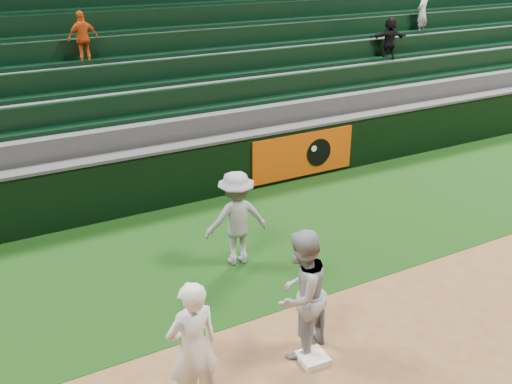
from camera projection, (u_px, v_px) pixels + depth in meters
ground at (317, 345)px, 7.68m from camera, size 70.00×70.00×0.00m
foul_grass at (222, 248)px, 10.09m from camera, size 36.00×4.20×0.01m
first_base at (313, 358)px, 7.38m from camera, size 0.37×0.37×0.08m
first_baseman at (193, 348)px, 6.33m from camera, size 0.65×0.45×1.69m
baserunner at (301, 294)px, 7.23m from camera, size 1.06×0.97×1.76m
base_coach at (236, 218)px, 9.35m from camera, size 1.12×0.74×1.63m
field_wall at (176, 174)px, 11.61m from camera, size 36.00×0.45×1.25m
stadium_seating at (117, 85)px, 14.20m from camera, size 36.00×5.95×4.85m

